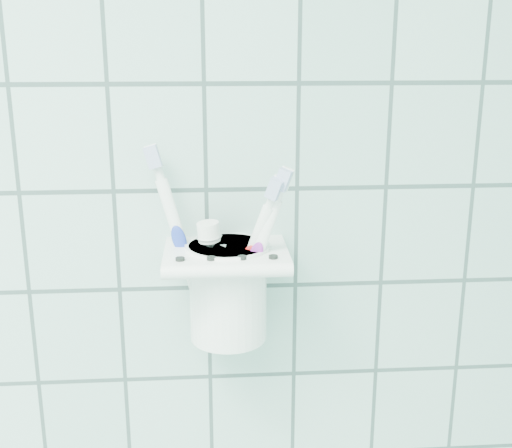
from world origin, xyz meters
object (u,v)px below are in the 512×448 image
Objects in this scene: toothbrush_pink at (206,238)px; toothbrush_blue at (228,248)px; holder_bracket at (226,256)px; cup at (228,288)px; toothbrush_orange at (222,244)px; toothpaste_tube at (220,268)px.

toothbrush_blue is at bearing -27.23° from toothbrush_pink.
toothbrush_pink is at bearing 176.69° from toothbrush_blue.
holder_bracket is 0.03m from toothbrush_pink.
cup is 0.51× the size of toothbrush_pink.
toothbrush_blue reaches higher than toothbrush_orange.
toothbrush_orange is at bearing 130.30° from toothbrush_blue.
holder_bracket is at bearing -113.99° from cup.
toothbrush_blue is 1.51× the size of toothpaste_tube.
toothbrush_pink reaches higher than holder_bracket.
cup is (0.00, 0.00, -0.04)m from holder_bracket.
cup is at bearing 66.01° from holder_bracket.
toothbrush_orange is at bearing 27.29° from toothbrush_pink.
toothbrush_blue is 1.03× the size of toothbrush_orange.
toothbrush_orange is (-0.00, 0.01, 0.01)m from holder_bracket.
toothbrush_blue is at bearing -49.49° from toothpaste_tube.
toothbrush_blue reaches higher than holder_bracket.
holder_bracket is at bearing -37.91° from toothpaste_tube.
toothpaste_tube is (-0.01, 0.00, 0.02)m from cup.
holder_bracket is at bearing 129.82° from toothbrush_blue.
toothbrush_pink is (-0.02, 0.00, 0.06)m from cup.
holder_bracket is 0.02m from toothbrush_orange.
cup is at bearing -34.14° from toothbrush_orange.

